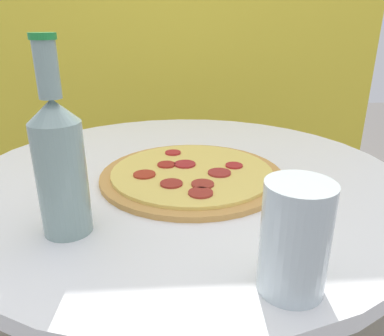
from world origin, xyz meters
The scene contains 5 objects.
table centered at (0.00, 0.00, 0.51)m, with size 0.86×0.86×0.72m.
fence_panel centered at (0.00, 0.76, 0.77)m, with size 1.53×0.04×1.54m.
pizza centered at (0.01, -0.03, 0.72)m, with size 0.35×0.35×0.02m.
beer_bottle centered at (-0.18, -0.21, 0.82)m, with size 0.07×0.07×0.27m.
drinking_glass centered at (0.10, -0.35, 0.78)m, with size 0.07×0.07×0.13m.
Camera 1 is at (-0.03, -0.69, 1.00)m, focal length 35.00 mm.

